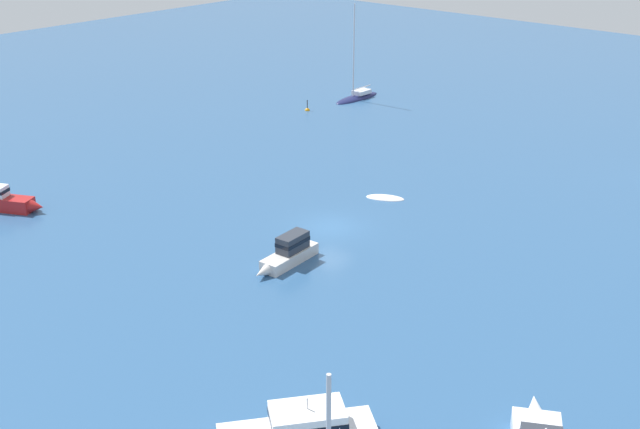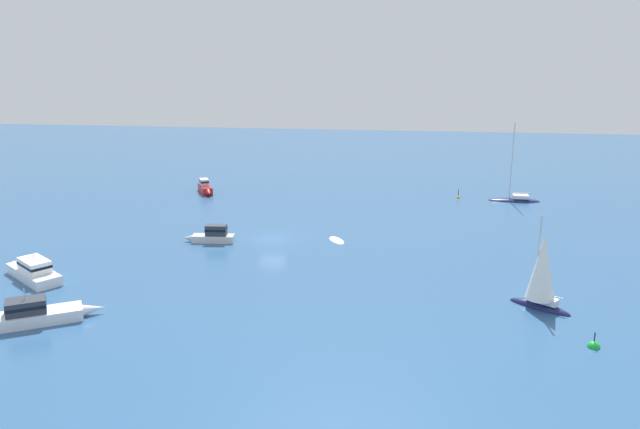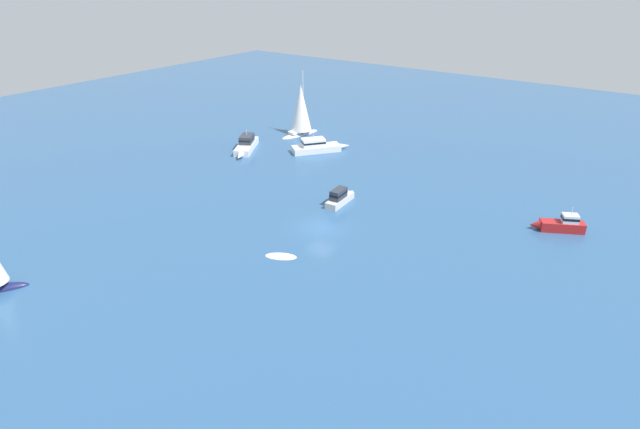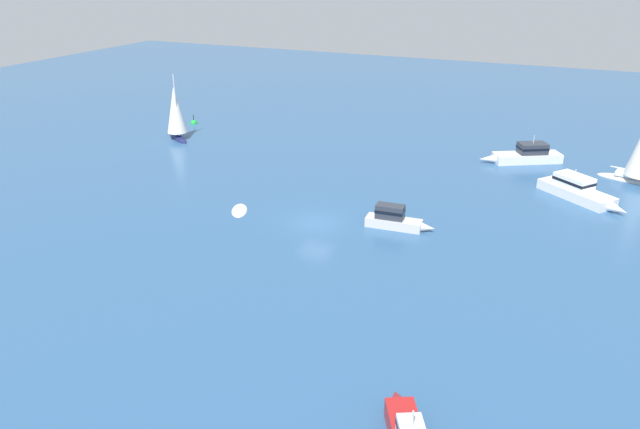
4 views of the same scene
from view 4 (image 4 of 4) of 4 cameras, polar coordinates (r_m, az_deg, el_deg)
The scene contains 7 objects.
ground_plane at distance 46.10m, azimuth -0.39°, elevation -0.78°, with size 167.36×167.36×0.00m, color #2D5684.
sloop at distance 69.20m, azimuth -13.73°, elevation 9.31°, with size 3.69×4.66×7.85m.
launch_1 at distance 45.33m, azimuth 7.22°, elevation -0.42°, with size 1.63×5.34×1.80m.
launch_2 at distance 63.31m, azimuth 19.24°, elevation 5.46°, with size 5.41×7.96×2.76m.
powerboat at distance 55.11m, azimuth 23.59°, elevation 2.19°, with size 6.27×7.48×2.44m.
skiff at distance 48.72m, azimuth -7.78°, elevation 0.37°, with size 3.12×2.42×0.35m.
channel_buoy at distance 76.19m, azimuth -12.06°, elevation 8.59°, with size 0.85×0.85×1.51m.
Camera 4 is at (-38.24, -17.40, 18.98)m, focal length 33.19 mm.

